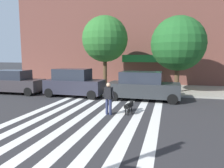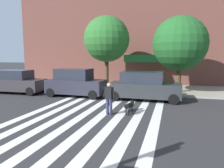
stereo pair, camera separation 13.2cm
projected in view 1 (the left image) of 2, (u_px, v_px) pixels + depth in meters
ground_plane at (65, 121)px, 9.96m from camera, size 160.00×160.00×0.00m
sidewalk_far at (117, 88)px, 19.85m from camera, size 80.00×6.00×0.15m
crosswalk_stripes at (83, 122)px, 9.73m from camera, size 6.75×14.06×0.01m
parked_car_near_curb at (14, 82)px, 17.21m from camera, size 4.55×2.05×1.87m
parked_car_behind_first at (74, 83)px, 15.88m from camera, size 4.30×1.93×2.06m
parked_car_third_in_line at (143, 86)px, 14.60m from camera, size 4.79×2.08×1.93m
street_tree_nearest at (105, 39)px, 18.61m from camera, size 3.98×3.98×6.29m
street_tree_middle at (178, 44)px, 16.68m from camera, size 4.24×4.24×5.92m
pedestrian_dog_walker at (109, 97)px, 10.89m from camera, size 0.70×0.32×1.64m
dog_on_leash at (129, 106)px, 11.06m from camera, size 0.42×1.03×0.65m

